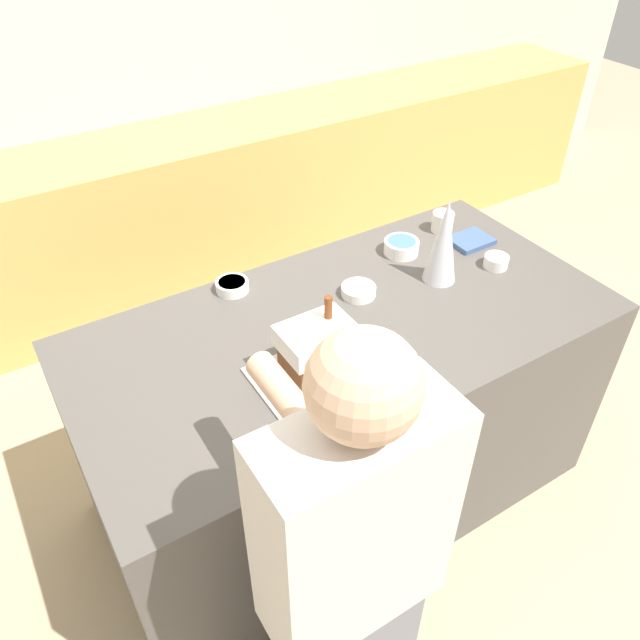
% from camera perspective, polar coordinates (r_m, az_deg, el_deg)
% --- Properties ---
extents(ground_plane, '(12.00, 12.00, 0.00)m').
position_cam_1_polar(ground_plane, '(2.74, 1.95, -14.78)').
color(ground_plane, tan).
extents(wall_back, '(8.00, 0.05, 2.60)m').
position_cam_1_polar(wall_back, '(3.67, -17.49, 22.93)').
color(wall_back, beige).
rests_on(wall_back, ground_plane).
extents(back_cabinet_block, '(6.00, 0.60, 0.90)m').
position_cam_1_polar(back_cabinet_block, '(3.69, -13.42, 9.28)').
color(back_cabinet_block, tan).
rests_on(back_cabinet_block, ground_plane).
extents(kitchen_island, '(1.85, 0.92, 0.88)m').
position_cam_1_polar(kitchen_island, '(2.40, 2.18, -8.51)').
color(kitchen_island, '#514C47').
rests_on(kitchen_island, ground_plane).
extents(baking_tray, '(0.39, 0.28, 0.01)m').
position_cam_1_polar(baking_tray, '(1.91, -0.24, -4.86)').
color(baking_tray, silver).
rests_on(baking_tray, kitchen_island).
extents(gingerbread_house, '(0.22, 0.16, 0.25)m').
position_cam_1_polar(gingerbread_house, '(1.84, -0.23, -2.68)').
color(gingerbread_house, brown).
rests_on(gingerbread_house, baking_tray).
extents(decorative_tree, '(0.12, 0.12, 0.33)m').
position_cam_1_polar(decorative_tree, '(2.26, 11.25, 7.14)').
color(decorative_tree, silver).
rests_on(decorative_tree, kitchen_island).
extents(candy_bowl_near_tray_right, '(0.12, 0.12, 0.04)m').
position_cam_1_polar(candy_bowl_near_tray_right, '(2.22, 3.54, 2.72)').
color(candy_bowl_near_tray_right, white).
rests_on(candy_bowl_near_tray_right, kitchen_island).
extents(candy_bowl_beside_tree, '(0.12, 0.12, 0.04)m').
position_cam_1_polar(candy_bowl_beside_tree, '(2.26, -8.04, 3.15)').
color(candy_bowl_beside_tree, white).
rests_on(candy_bowl_beside_tree, kitchen_island).
extents(candy_bowl_near_tray_left, '(0.09, 0.09, 0.05)m').
position_cam_1_polar(candy_bowl_near_tray_left, '(2.45, 15.81, 5.22)').
color(candy_bowl_near_tray_left, white).
rests_on(candy_bowl_near_tray_left, kitchen_island).
extents(candy_bowl_far_left, '(0.14, 0.14, 0.05)m').
position_cam_1_polar(candy_bowl_far_left, '(2.46, 7.45, 6.69)').
color(candy_bowl_far_left, white).
rests_on(candy_bowl_far_left, kitchen_island).
extents(cookbook, '(0.16, 0.13, 0.02)m').
position_cam_1_polar(cookbook, '(2.58, 13.59, 7.08)').
color(cookbook, '#3F598C').
rests_on(cookbook, kitchen_island).
extents(mug, '(0.09, 0.09, 0.08)m').
position_cam_1_polar(mug, '(2.63, 11.14, 8.80)').
color(mug, white).
rests_on(mug, kitchen_island).
extents(person, '(0.41, 0.52, 1.57)m').
position_cam_1_polar(person, '(1.58, 2.78, -23.14)').
color(person, slate).
rests_on(person, ground_plane).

